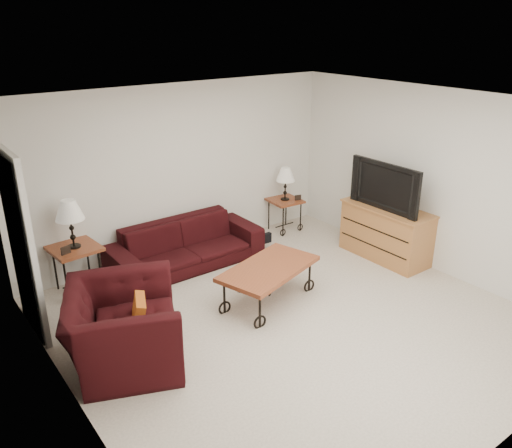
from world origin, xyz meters
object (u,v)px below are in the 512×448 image
Objects in this scene: side_table_right at (285,215)px; lamp_right at (285,184)px; side_table_left at (77,269)px; armchair at (123,327)px; backpack at (259,233)px; sofa at (186,245)px; television at (390,185)px; tv_stand at (386,232)px; coffee_table at (269,284)px; lamp_left at (71,224)px.

lamp_right is (0.00, 0.00, 0.54)m from side_table_right.
side_table_left is at bearing 180.00° from lamp_right.
backpack is (2.82, 1.44, -0.17)m from armchair.
sofa is 4.07× the size of lamp_right.
armchair is at bearing -89.15° from television.
side_table_left is (-1.49, 0.18, -0.01)m from sofa.
television is 2.07m from backpack.
television is at bearing 180.00° from tv_stand.
backpack is at bearing -6.53° from sofa.
coffee_table is at bearing -65.38° from armchair.
side_table_right is at bearing -41.45° from armchair.
tv_stand is (0.51, -1.70, -0.41)m from lamp_right.
armchair is at bearing -162.56° from backpack.
television is (4.08, 0.06, 0.72)m from armchair.
lamp_left is (0.00, 0.00, 0.62)m from side_table_left.
television is at bearing -0.31° from coffee_table.
side_table_right is at bearing 5.20° from sofa.
coffee_table is 1.10× the size of television.
coffee_table is 2.18m from tv_stand.
side_table_left is 4.32m from tv_stand.
armchair reaches higher than side_table_right.
side_table_right is 1.96m from television.
lamp_left is at bearing 0.00° from side_table_left.
side_table_right is 0.42× the size of coffee_table.
sofa reaches higher than backpack.
side_table_right is 0.43× the size of armchair.
lamp_left reaches higher than tv_stand.
television is (2.47, -1.52, 0.80)m from sofa.
lamp_right is 0.41× the size of tv_stand.
coffee_table is 2.33m from television.
television is (3.96, -1.70, 0.81)m from side_table_left.
tv_stand is at bearing -23.10° from lamp_left.
backpack is (-1.26, 1.38, -0.89)m from television.
side_table_left is 1.76m from armchair.
sofa is at bearing -174.80° from side_table_right.
sofa is at bearing -23.23° from armchair.
side_table_left is at bearing 180.00° from side_table_right.
lamp_left reaches higher than sofa.
television reaches higher than backpack.
tv_stand reaches higher than coffee_table.
side_table_left is 3.50m from lamp_right.
television reaches higher than lamp_left.
lamp_right reaches higher than side_table_right.
lamp_right is at bearing 12.73° from backpack.
backpack is (1.20, -0.14, -0.08)m from sofa.
lamp_left reaches higher than backpack.
coffee_table is at bearing -134.58° from side_table_right.
side_table_right is 0.86× the size of lamp_left.
side_table_left is 0.49× the size of coffee_table.
lamp_left is 0.53× the size of television.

